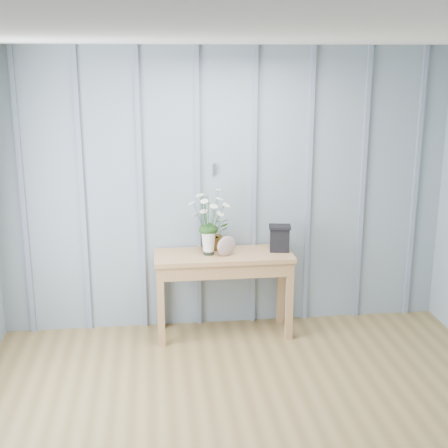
{
  "coord_description": "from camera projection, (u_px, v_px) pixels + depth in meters",
  "views": [
    {
      "loc": [
        -0.65,
        -3.12,
        2.42
      ],
      "look_at": [
        -0.05,
        1.94,
        1.03
      ],
      "focal_mm": 50.0,
      "sensor_mm": 36.0,
      "label": 1
    }
  ],
  "objects": [
    {
      "name": "felt_disc_vessel",
      "position": [
        226.0,
        246.0,
        5.32
      ],
      "size": [
        0.18,
        0.11,
        0.18
      ],
      "primitive_type": "ellipsoid",
      "rotation": [
        0.0,
        0.0,
        0.39
      ],
      "color": "brown",
      "rests_on": "sideboard"
    },
    {
      "name": "daisy_vase",
      "position": [
        208.0,
        214.0,
        5.29
      ],
      "size": [
        0.4,
        0.31,
        0.57
      ],
      "color": "black",
      "rests_on": "sideboard"
    },
    {
      "name": "room_shell",
      "position": [
        251.0,
        123.0,
        4.05
      ],
      "size": [
        4.0,
        4.5,
        2.5
      ],
      "color": "gray",
      "rests_on": "ground"
    },
    {
      "name": "sideboard",
      "position": [
        223.0,
        266.0,
        5.44
      ],
      "size": [
        1.2,
        0.45,
        0.75
      ],
      "color": "#A47648",
      "rests_on": "ground"
    },
    {
      "name": "spider_plant",
      "position": [
        214.0,
        233.0,
        5.5
      ],
      "size": [
        0.31,
        0.29,
        0.29
      ],
      "primitive_type": "imported",
      "rotation": [
        0.0,
        0.0,
        0.28
      ],
      "color": "#133610",
      "rests_on": "sideboard"
    },
    {
      "name": "carved_box",
      "position": [
        280.0,
        238.0,
        5.45
      ],
      "size": [
        0.21,
        0.18,
        0.23
      ],
      "color": "black",
      "rests_on": "sideboard"
    }
  ]
}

